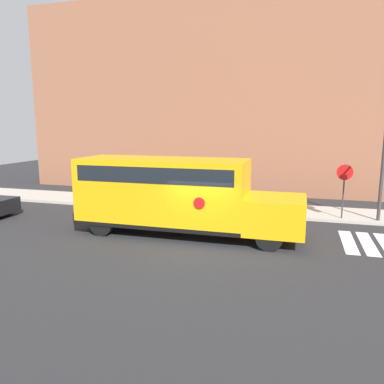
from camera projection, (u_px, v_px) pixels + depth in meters
ground_plane at (200, 245)px, 14.57m from camera, size 60.00×60.00×0.00m
sidewalk_strip at (231, 208)px, 20.69m from camera, size 44.00×3.00×0.15m
building_backdrop at (250, 96)px, 25.69m from camera, size 32.00×4.00×13.09m
school_bus at (175, 192)px, 15.70m from camera, size 9.40×2.57×3.21m
stop_sign at (344, 184)px, 17.78m from camera, size 0.75×0.10×2.76m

